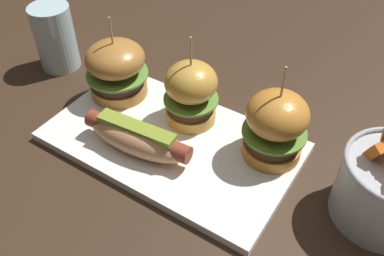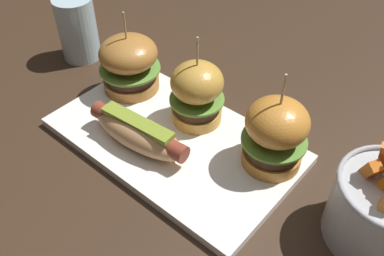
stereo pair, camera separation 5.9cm
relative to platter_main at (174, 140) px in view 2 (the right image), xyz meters
name	(u,v)px [view 2 (the right image)]	position (x,y,z in m)	size (l,w,h in m)	color
ground_plane	(174,143)	(0.00, 0.00, -0.01)	(3.00, 3.00, 0.00)	#382619
platter_main	(174,140)	(0.00, 0.00, 0.00)	(0.37, 0.21, 0.01)	white
hot_dog	(138,132)	(-0.03, -0.04, 0.03)	(0.17, 0.07, 0.05)	tan
slider_left	(129,63)	(-0.14, 0.04, 0.06)	(0.10, 0.10, 0.14)	#AC7132
slider_center	(195,92)	(0.00, 0.05, 0.06)	(0.08, 0.08, 0.15)	gold
slider_right	(275,133)	(0.14, 0.05, 0.06)	(0.09, 0.09, 0.15)	orange
fries_bucket	(384,209)	(0.30, 0.04, 0.04)	(0.13, 0.13, 0.15)	#B7BABF
water_glass	(78,29)	(-0.30, 0.06, 0.05)	(0.07, 0.07, 0.12)	silver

